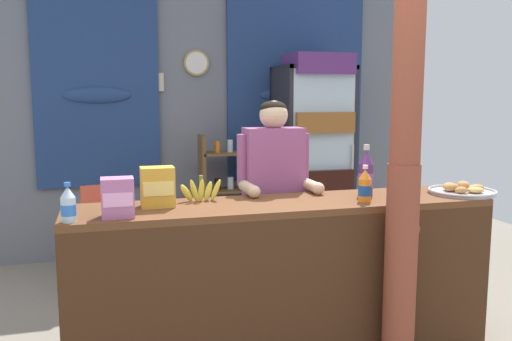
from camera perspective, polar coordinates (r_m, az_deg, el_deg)
ground_plane at (r=4.15m, az=0.31°, el=-15.07°), size 7.76×7.76×0.00m
back_wall_curtained at (r=5.61m, az=-4.86°, el=5.74°), size 4.62×0.22×2.72m
stall_counter at (r=3.20m, az=3.49°, el=-10.70°), size 2.52×0.55×1.00m
timber_post at (r=3.05m, az=15.50°, el=-0.31°), size 0.20×0.18×2.50m
drink_fridge at (r=5.42m, az=6.12°, el=2.46°), size 0.71×0.67×2.03m
bottle_shelf_rack at (r=5.38m, az=-3.42°, el=-2.55°), size 0.48×0.28×1.24m
plastic_lawn_chair at (r=4.78m, az=-15.27°, el=-5.99°), size 0.53×0.53×0.86m
shopkeeper at (r=3.62m, az=1.89°, el=-1.94°), size 0.50×0.42×1.59m
soda_bottle_grape_soda at (r=3.43m, az=11.62°, el=-0.40°), size 0.09×0.09×0.32m
soda_bottle_water at (r=2.82m, az=-19.37°, el=-3.52°), size 0.08×0.08×0.20m
soda_bottle_orange_soda at (r=3.24m, az=11.52°, el=-1.65°), size 0.08×0.08×0.22m
soda_bottle_cola at (r=3.65m, az=15.78°, el=-0.63°), size 0.06×0.06×0.24m
snack_box_choco_powder at (r=3.08m, az=-10.44°, el=-1.73°), size 0.19×0.14×0.23m
snack_box_wafer at (r=2.86m, az=-14.53°, el=-2.81°), size 0.17×0.13×0.21m
pastry_tray at (r=3.69m, az=21.10°, el=-2.00°), size 0.42×0.42×0.07m
banana_bunch at (r=3.22m, az=-5.89°, el=-2.16°), size 0.27×0.06×0.16m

